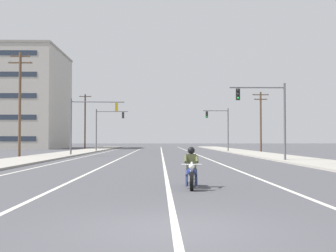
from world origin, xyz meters
The scene contains 15 objects.
ground_plane centered at (0.00, 0.00, 0.00)m, with size 400.00×400.00×0.00m, color #47474C.
lane_stripe_center centered at (0.09, 45.00, 0.00)m, with size 0.16×100.00×0.01m, color beige.
lane_stripe_left centered at (-3.86, 45.00, 0.00)m, with size 0.16×100.00×0.01m, color beige.
lane_stripe_right centered at (4.15, 45.00, 0.00)m, with size 0.16×100.00×0.01m, color beige.
lane_stripe_far_left centered at (-7.83, 45.00, 0.00)m, with size 0.16×100.00×0.01m, color beige.
sidewalk_kerb_right centered at (11.24, 40.00, 0.07)m, with size 4.40×110.00×0.14m, color #9E998E.
sidewalk_kerb_left centered at (-11.24, 40.00, 0.07)m, with size 4.40×110.00×0.14m, color #9E998E.
motorcycle_with_rider centered at (0.91, 7.00, 0.59)m, with size 0.70×2.19×1.46m.
traffic_signal_near_right centered at (8.42, 25.41, 4.07)m, with size 4.44×0.37×6.20m.
traffic_signal_near_left centered at (-8.12, 38.55, 4.16)m, with size 5.87×0.54×6.20m.
traffic_signal_mid_right centered at (8.50, 52.42, 4.02)m, with size 3.67×0.51×6.20m.
traffic_signal_mid_left centered at (-8.13, 54.45, 4.09)m, with size 4.70×0.38×6.20m.
utility_pole_left_near centered at (-13.93, 34.02, 5.55)m, with size 2.36×0.26×10.35m.
utility_pole_right_far centered at (14.23, 52.70, 4.64)m, with size 2.31×0.26×8.57m.
utility_pole_left_far centered at (-13.99, 71.27, 5.29)m, with size 2.19×0.26×10.14m.
Camera 1 is at (-0.21, -8.28, 1.71)m, focal length 45.98 mm.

